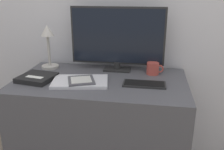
# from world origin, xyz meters

# --- Properties ---
(desk) EXTENTS (1.12, 0.64, 0.71)m
(desk) POSITION_xyz_m (0.00, 0.21, 0.35)
(desk) COLOR #4C4C51
(desk) RESTS_ON ground_plane
(monitor) EXTENTS (0.66, 0.11, 0.45)m
(monitor) POSITION_xyz_m (0.08, 0.43, 0.95)
(monitor) COLOR #262626
(monitor) RESTS_ON desk
(keyboard) EXTENTS (0.26, 0.12, 0.01)m
(keyboard) POSITION_xyz_m (0.29, 0.16, 0.72)
(keyboard) COLOR #282828
(keyboard) RESTS_ON desk
(laptop) EXTENTS (0.38, 0.28, 0.02)m
(laptop) POSITION_xyz_m (-0.11, 0.13, 0.72)
(laptop) COLOR silver
(laptop) RESTS_ON desk
(ereader) EXTENTS (0.21, 0.21, 0.01)m
(ereader) POSITION_xyz_m (-0.10, 0.12, 0.73)
(ereader) COLOR #4C4C51
(ereader) RESTS_ON laptop
(desk_lamp) EXTENTS (0.13, 0.13, 0.32)m
(desk_lamp) POSITION_xyz_m (-0.43, 0.40, 0.90)
(desk_lamp) COLOR #BCB7AD
(desk_lamp) RESTS_ON desk
(notebook) EXTENTS (0.24, 0.24, 0.03)m
(notebook) POSITION_xyz_m (-0.41, 0.14, 0.73)
(notebook) COLOR black
(notebook) RESTS_ON desk
(coffee_mug) EXTENTS (0.12, 0.09, 0.08)m
(coffee_mug) POSITION_xyz_m (0.34, 0.38, 0.75)
(coffee_mug) COLOR #B7473D
(coffee_mug) RESTS_ON desk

